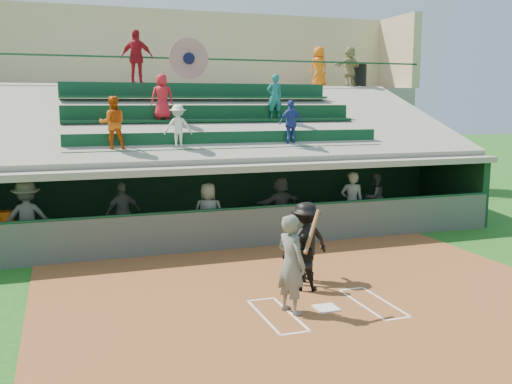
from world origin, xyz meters
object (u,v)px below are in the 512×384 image
object	(u,v)px
catcher	(303,262)
trash_bin	(359,76)
batter_at_plate	(291,264)
home_plate	(326,308)
white_table	(10,242)
water_cooler	(6,220)

from	to	relation	value
catcher	trash_bin	xyz separation A→B (m)	(7.59, 11.54, 4.46)
batter_at_plate	trash_bin	size ratio (longest dim) A/B	1.97
home_plate	white_table	bearing A→B (deg)	134.81
catcher	water_cooler	size ratio (longest dim) A/B	2.80
batter_at_plate	catcher	size ratio (longest dim) A/B	1.59
water_cooler	batter_at_plate	bearing A→B (deg)	-48.46
batter_at_plate	catcher	bearing A→B (deg)	57.07
white_table	water_cooler	bearing A→B (deg)	118.96
white_table	batter_at_plate	bearing A→B (deg)	-70.95
home_plate	batter_at_plate	distance (m)	1.18
home_plate	trash_bin	bearing A→B (deg)	59.11
batter_at_plate	trash_bin	world-z (taller)	trash_bin
catcher	trash_bin	size ratio (longest dim) A/B	1.23
water_cooler	trash_bin	bearing A→B (deg)	25.59
catcher	trash_bin	world-z (taller)	trash_bin
trash_bin	catcher	bearing A→B (deg)	-123.35
batter_at_plate	water_cooler	bearing A→B (deg)	131.54
home_plate	batter_at_plate	bearing A→B (deg)	176.20
home_plate	white_table	world-z (taller)	white_table
home_plate	white_table	xyz separation A→B (m)	(-6.06, 6.10, 0.37)
batter_at_plate	white_table	distance (m)	8.09
home_plate	catcher	xyz separation A→B (m)	(0.03, 1.21, 0.60)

